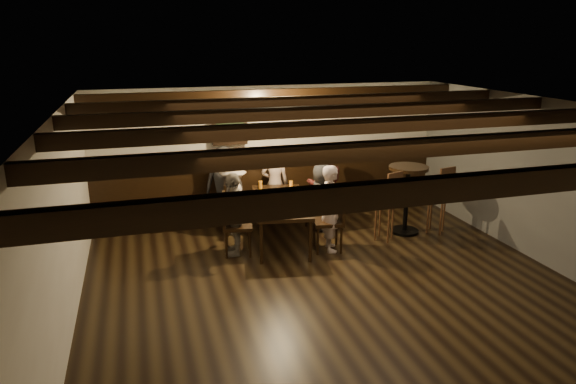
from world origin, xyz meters
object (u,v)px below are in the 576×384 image
object	(u,v)px
person_bench_right	(325,184)
person_right_near	(321,197)
chair_right_near	(319,213)
person_left_near	(234,199)
chair_right_far	(329,231)
person_bench_left	(225,186)
dining_table	(280,204)
bar_stool_left	(385,214)
chair_left_near	(236,217)
person_bench_centre	(275,184)
chair_left_far	(237,236)
high_top_table	(407,189)
person_left_far	(234,214)
bar_stool_right	(437,208)
person_right_far	(331,208)

from	to	relation	value
person_bench_right	person_right_near	distance (m)	0.48
chair_right_near	person_left_near	world-z (taller)	person_left_near
chair_right_far	person_bench_left	world-z (taller)	person_bench_left
dining_table	bar_stool_left	xyz separation A→B (m)	(1.66, -0.44, -0.20)
chair_left_near	person_bench_right	bearing A→B (deg)	105.53
person_bench_centre	bar_stool_left	bearing A→B (deg)	145.22
dining_table	chair_left_near	xyz separation A→B (m)	(-0.63, 0.57, -0.37)
chair_left_near	chair_left_far	distance (m)	0.90
person_bench_right	high_top_table	size ratio (longest dim) A/B	1.17
person_left_far	dining_table	bearing A→B (deg)	120.96
person_bench_left	bar_stool_right	size ratio (longest dim) A/B	1.20
person_bench_right	bar_stool_left	world-z (taller)	person_bench_right
dining_table	person_left_far	bearing A→B (deg)	-149.04
chair_right_near	person_bench_centre	size ratio (longest dim) A/B	0.72
person_bench_centre	person_right_near	bearing A→B (deg)	141.34
dining_table	person_left_far	distance (m)	0.87
chair_right_near	bar_stool_right	size ratio (longest dim) A/B	0.83
dining_table	high_top_table	bearing A→B (deg)	4.07
bar_stool_right	bar_stool_left	bearing A→B (deg)	169.72
person_left_near	person_right_far	xyz separation A→B (m)	(1.32, -1.15, 0.07)
person_bench_centre	person_left_near	world-z (taller)	person_bench_centre
bar_stool_right	chair_left_near	bearing A→B (deg)	150.58
person_bench_centre	person_left_near	distance (m)	0.96
person_bench_left	person_right_near	bearing A→B (deg)	164.74
person_right_far	high_top_table	world-z (taller)	person_right_far
dining_table	person_bench_centre	size ratio (longest dim) A/B	1.45
bar_stool_left	person_bench_left	bearing A→B (deg)	127.72
person_left_far	bar_stool_left	distance (m)	2.49
chair_left_near	bar_stool_right	world-z (taller)	bar_stool_right
dining_table	bar_stool_left	world-z (taller)	bar_stool_left
person_left_near	high_top_table	world-z (taller)	person_left_near
chair_right_far	person_left_near	bearing A→B (deg)	58.54
person_bench_right	chair_left_far	bearing A→B (deg)	39.80
person_bench_centre	high_top_table	bearing A→B (deg)	157.50
person_right_near	person_right_far	distance (m)	0.91
person_left_near	bar_stool_right	distance (m)	3.46
person_bench_left	bar_stool_left	bearing A→B (deg)	158.32
person_bench_right	person_left_far	size ratio (longest dim) A/B	1.06
person_left_near	person_bench_left	bearing A→B (deg)	-161.57
chair_left_far	bar_stool_right	xyz separation A→B (m)	(3.45, -0.07, 0.15)
chair_left_far	bar_stool_right	distance (m)	3.45
chair_left_far	person_right_near	world-z (taller)	person_right_near
person_bench_left	bar_stool_left	world-z (taller)	person_bench_left
chair_left_near	chair_left_far	xyz separation A→B (m)	(-0.16, -0.89, 0.02)
chair_left_far	chair_right_near	size ratio (longest dim) A/B	0.98
person_right_far	bar_stool_right	size ratio (longest dim) A/B	1.16
chair_right_far	person_right_near	xyz separation A→B (m)	(0.19, 0.88, 0.28)
chair_left_far	person_bench_right	xyz separation A→B (m)	(1.83, 1.04, 0.39)
person_bench_right	person_left_far	bearing A→B (deg)	39.29
bar_stool_left	person_right_far	bearing A→B (deg)	167.43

